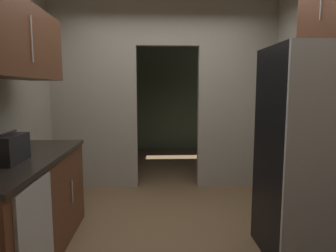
# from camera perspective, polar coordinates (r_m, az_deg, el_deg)

# --- Properties ---
(ground) EXTENTS (20.00, 20.00, 0.00)m
(ground) POSITION_cam_1_polar(r_m,az_deg,el_deg) (3.14, 0.20, -20.46)
(ground) COLOR brown
(kitchen_partition) EXTENTS (3.24, 0.12, 2.82)m
(kitchen_partition) POSITION_cam_1_polar(r_m,az_deg,el_deg) (4.36, -0.88, 7.75)
(kitchen_partition) COLOR #ADA899
(kitchen_partition) RESTS_ON ground
(adjoining_room_shell) EXTENTS (3.24, 2.91, 2.82)m
(adjoining_room_shell) POSITION_cam_1_polar(r_m,az_deg,el_deg) (6.31, -1.22, 6.67)
(adjoining_room_shell) COLOR slate
(adjoining_room_shell) RESTS_ON ground
(refrigerator) EXTENTS (0.80, 0.73, 1.81)m
(refrigerator) POSITION_cam_1_polar(r_m,az_deg,el_deg) (2.84, 26.06, -4.84)
(refrigerator) COLOR black
(refrigerator) RESTS_ON ground
(lower_cabinet_run) EXTENTS (0.69, 1.74, 0.89)m
(lower_cabinet_run) POSITION_cam_1_polar(r_m,az_deg,el_deg) (2.88, -26.61, -14.16)
(lower_cabinet_run) COLOR brown
(lower_cabinet_run) RESTS_ON ground
(dishwasher) EXTENTS (0.02, 0.56, 0.83)m
(dishwasher) POSITION_cam_1_polar(r_m,az_deg,el_deg) (2.36, -23.83, -19.66)
(dishwasher) COLOR #B7BABC
(dishwasher) RESTS_ON ground
(upper_cabinet_counterside) EXTENTS (0.36, 1.56, 0.60)m
(upper_cabinet_counterside) POSITION_cam_1_polar(r_m,az_deg,el_deg) (2.72, -28.28, 14.48)
(upper_cabinet_counterside) COLOR brown
(boombox) EXTENTS (0.19, 0.36, 0.24)m
(boombox) POSITION_cam_1_polar(r_m,az_deg,el_deg) (2.58, -28.17, -3.88)
(boombox) COLOR black
(boombox) RESTS_ON lower_cabinet_run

